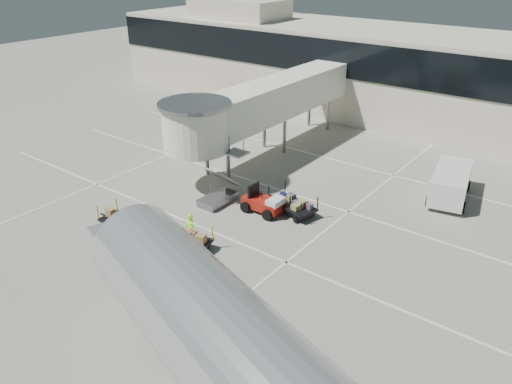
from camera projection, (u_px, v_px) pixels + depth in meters
ground at (178, 242)px, 28.14m from camera, size 140.00×140.00×0.00m
lane_markings at (266, 183)px, 35.17m from camera, size 40.00×30.00×0.02m
terminal at (395, 73)px, 47.93m from camera, size 64.00×12.11×15.20m
jet_bridge at (254, 106)px, 37.17m from camera, size 5.70×20.40×6.03m
baggage_tug at (264, 203)px, 31.06m from camera, size 2.61×1.66×1.70m
suitcase_cart at (293, 205)px, 30.99m from camera, size 3.87×2.24×1.48m
box_cart_near at (182, 241)px, 27.26m from camera, size 3.75×2.06×1.44m
box_cart_far at (122, 223)px, 29.00m from camera, size 3.72×1.59×1.45m
ground_worker at (190, 229)px, 27.73m from camera, size 0.71×0.53×1.78m
minivan at (451, 181)px, 32.68m from camera, size 3.11×5.56×1.99m
belt_loader at (239, 96)px, 53.11m from camera, size 3.82×2.07×1.75m
aircraft at (245, 368)px, 15.90m from camera, size 19.76×8.93×5.08m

